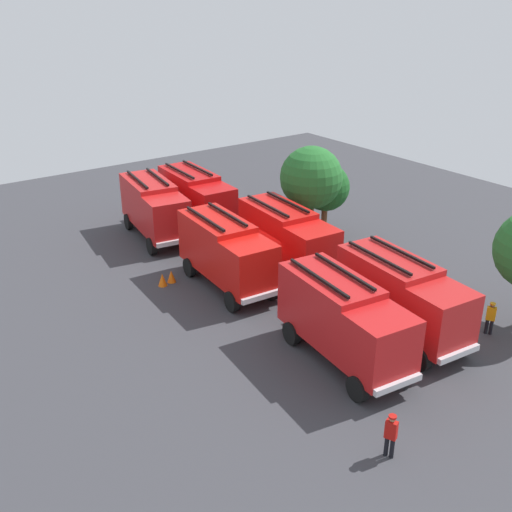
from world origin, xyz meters
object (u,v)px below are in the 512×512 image
at_px(fire_truck_3, 196,196).
at_px(tree_0, 326,187).
at_px(tree_1, 311,178).
at_px(fire_truck_4, 287,236).
at_px(fire_truck_0, 154,207).
at_px(traffic_cone_0, 171,276).
at_px(fire_truck_2, 344,318).
at_px(fire_truck_1, 226,251).
at_px(firefighter_2, 311,245).
at_px(fire_truck_5, 402,295).
at_px(firefighter_1, 391,434).
at_px(firefighter_0, 491,317).
at_px(traffic_cone_1, 162,280).

distance_m(fire_truck_3, tree_0, 8.93).
height_order(fire_truck_3, tree_1, tree_1).
bearing_deg(fire_truck_4, fire_truck_0, -153.02).
bearing_deg(fire_truck_0, tree_1, 60.23).
relative_size(tree_0, traffic_cone_0, 6.94).
bearing_deg(fire_truck_3, fire_truck_2, -7.51).
distance_m(tree_1, traffic_cone_0, 11.20).
distance_m(fire_truck_1, fire_truck_3, 9.76).
height_order(fire_truck_0, fire_truck_4, same).
height_order(tree_0, tree_1, tree_1).
bearing_deg(firefighter_2, fire_truck_1, -67.21).
relative_size(fire_truck_5, firefighter_1, 4.15).
relative_size(firefighter_0, traffic_cone_1, 2.29).
height_order(fire_truck_5, tree_0, tree_0).
xyz_separation_m(fire_truck_3, firefighter_1, (23.72, -6.36, -1.14)).
xyz_separation_m(fire_truck_0, firefighter_1, (23.50, -3.01, -1.14)).
xyz_separation_m(fire_truck_1, firefighter_2, (0.02, 6.17, -1.17)).
distance_m(fire_truck_0, fire_truck_3, 3.36).
bearing_deg(traffic_cone_0, traffic_cone_1, -79.46).
bearing_deg(fire_truck_1, firefighter_1, -6.73).
bearing_deg(fire_truck_2, firefighter_2, 152.75).
distance_m(fire_truck_2, fire_truck_5, 3.70).
relative_size(fire_truck_2, tree_0, 1.51).
relative_size(fire_truck_4, tree_0, 1.50).
xyz_separation_m(fire_truck_5, firefighter_1, (5.41, -6.57, -1.14)).
relative_size(fire_truck_3, traffic_cone_0, 10.36).
relative_size(fire_truck_2, fire_truck_3, 1.01).
bearing_deg(fire_truck_4, tree_1, 128.78).
height_order(fire_truck_0, traffic_cone_0, fire_truck_0).
relative_size(fire_truck_0, firefighter_1, 4.19).
relative_size(fire_truck_2, traffic_cone_0, 10.50).
relative_size(fire_truck_1, firefighter_1, 4.12).
height_order(fire_truck_1, fire_truck_2, same).
height_order(firefighter_0, traffic_cone_1, firefighter_0).
xyz_separation_m(fire_truck_2, traffic_cone_0, (-11.42, -2.33, -1.80)).
xyz_separation_m(fire_truck_3, firefighter_0, (20.80, 3.80, -1.22)).
height_order(tree_1, traffic_cone_1, tree_1).
bearing_deg(fire_truck_5, traffic_cone_0, -146.63).
height_order(fire_truck_3, firefighter_1, fire_truck_3).
height_order(firefighter_0, traffic_cone_0, firefighter_0).
bearing_deg(tree_0, fire_truck_5, -26.30).
xyz_separation_m(tree_0, traffic_cone_0, (0.38, -11.89, -2.95)).
distance_m(fire_truck_3, tree_1, 8.30).
bearing_deg(firefighter_0, traffic_cone_0, 90.45).
relative_size(fire_truck_0, tree_0, 1.52).
relative_size(fire_truck_1, traffic_cone_1, 10.11).
xyz_separation_m(fire_truck_1, traffic_cone_1, (-2.15, -2.90, -1.79)).
bearing_deg(fire_truck_0, fire_truck_2, 7.95).
bearing_deg(tree_0, tree_1, -86.46).
bearing_deg(tree_1, fire_truck_1, -72.80).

